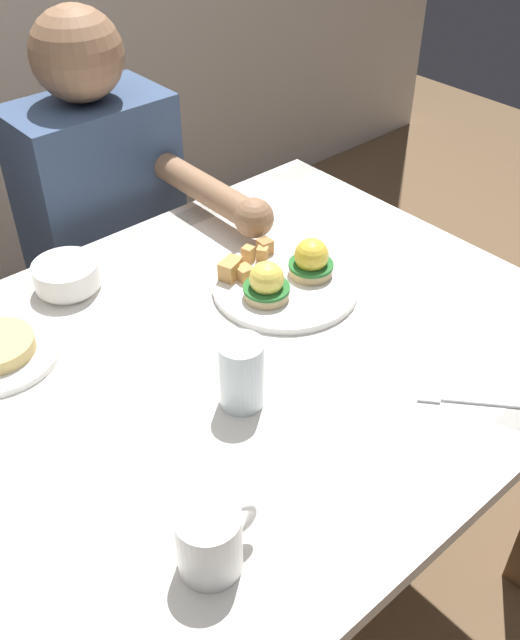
# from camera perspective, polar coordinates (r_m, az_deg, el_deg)

# --- Properties ---
(ground_plane) EXTENTS (6.00, 6.00, 0.00)m
(ground_plane) POSITION_cam_1_polar(r_m,az_deg,el_deg) (1.74, -2.28, -21.73)
(ground_plane) COLOR brown
(dining_table) EXTENTS (1.20, 0.90, 0.74)m
(dining_table) POSITION_cam_1_polar(r_m,az_deg,el_deg) (1.23, -3.02, -6.99)
(dining_table) COLOR white
(dining_table) RESTS_ON ground_plane
(eggs_benedict_plate) EXTENTS (0.27, 0.27, 0.09)m
(eggs_benedict_plate) POSITION_cam_1_polar(r_m,az_deg,el_deg) (1.29, 1.99, 3.37)
(eggs_benedict_plate) COLOR white
(eggs_benedict_plate) RESTS_ON dining_table
(fruit_bowl) EXTENTS (0.12, 0.12, 0.05)m
(fruit_bowl) POSITION_cam_1_polar(r_m,az_deg,el_deg) (1.34, -15.31, 3.49)
(fruit_bowl) COLOR white
(fruit_bowl) RESTS_ON dining_table
(coffee_mug) EXTENTS (0.11, 0.08, 0.09)m
(coffee_mug) POSITION_cam_1_polar(r_m,az_deg,el_deg) (0.87, -4.02, -17.20)
(coffee_mug) COLOR white
(coffee_mug) RESTS_ON dining_table
(fork) EXTENTS (0.12, 0.13, 0.00)m
(fork) POSITION_cam_1_polar(r_m,az_deg,el_deg) (1.13, 15.93, -6.19)
(fork) COLOR silver
(fork) RESTS_ON dining_table
(water_glass_near) EXTENTS (0.07, 0.07, 0.12)m
(water_glass_near) POSITION_cam_1_polar(r_m,az_deg,el_deg) (1.05, -1.51, -4.62)
(water_glass_near) COLOR silver
(water_glass_near) RESTS_ON dining_table
(diner_person) EXTENTS (0.34, 0.54, 1.14)m
(diner_person) POSITION_cam_1_polar(r_m,az_deg,el_deg) (1.69, -11.86, 7.18)
(diner_person) COLOR #33333D
(diner_person) RESTS_ON ground_plane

